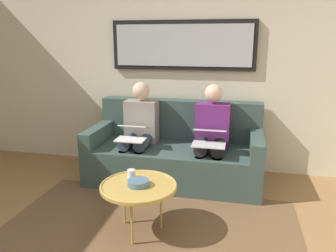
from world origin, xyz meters
The scene contains 11 objects.
wall_rear centered at (0.00, -2.60, 1.30)m, with size 6.00×0.12×2.60m, color beige.
area_rug centered at (0.00, -0.85, 0.00)m, with size 2.60×1.80×0.01m, color brown.
couch centered at (0.00, -2.12, 0.31)m, with size 1.97×0.90×0.90m.
framed_mirror centered at (0.00, -2.51, 1.55)m, with size 1.75×0.05×0.59m.
coffee_table centered at (0.07, -0.90, 0.43)m, with size 0.65×0.65×0.45m.
cup centered at (0.17, -1.00, 0.48)m, with size 0.07×0.07×0.09m, color silver.
bowl centered at (0.07, -0.89, 0.46)m, with size 0.18×0.18×0.05m, color slate.
person_left centered at (-0.42, -2.05, 0.61)m, with size 0.38×0.58×1.14m.
laptop_silver centered at (-0.42, -1.81, 0.63)m, with size 0.34×0.37×0.16m.
person_right centered at (0.42, -2.05, 0.61)m, with size 0.38×0.58×1.14m.
laptop_white centered at (0.42, -1.81, 0.63)m, with size 0.32×0.35×0.15m.
Camera 1 is at (-0.72, 1.55, 1.62)m, focal length 35.48 mm.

